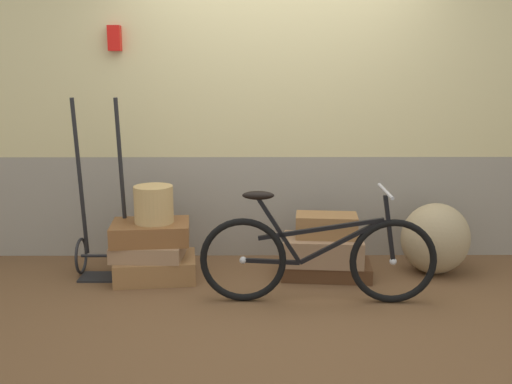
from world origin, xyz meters
The scene contains 12 objects.
ground centered at (0.00, 0.00, -0.03)m, with size 10.22×5.20×0.06m, color brown.
station_building centered at (0.01, 0.85, 1.44)m, with size 8.22×0.74×2.87m.
suitcase_0 centered at (-0.97, 0.18, 0.09)m, with size 0.61×0.44×0.18m, color olive.
suitcase_1 centered at (-1.02, 0.19, 0.23)m, with size 0.54×0.41×0.12m, color #937051.
suitcase_2 centered at (-1.00, 0.21, 0.37)m, with size 0.59×0.41×0.15m, color brown.
suitcase_3 centered at (0.37, 0.23, 0.06)m, with size 0.69×0.38×0.12m, color #4C2D19.
suitcase_4 centered at (0.34, 0.22, 0.22)m, with size 0.62×0.37×0.21m, color #937051.
suitcase_5 centered at (0.36, 0.24, 0.41)m, with size 0.47×0.26×0.18m, color olive.
wicker_basket centered at (-0.97, 0.21, 0.59)m, with size 0.30×0.30×0.29m, color tan.
luggage_trolley centered at (-1.39, 0.29, 0.33)m, with size 0.41×0.37×1.40m.
burlap_sack centered at (1.25, 0.31, 0.29)m, with size 0.54×0.46×0.57m, color #9E8966.
bicycle centered at (0.23, -0.28, 0.33)m, with size 1.65×0.46×0.81m.
Camera 1 is at (-0.21, -4.04, 1.59)m, focal length 39.89 mm.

